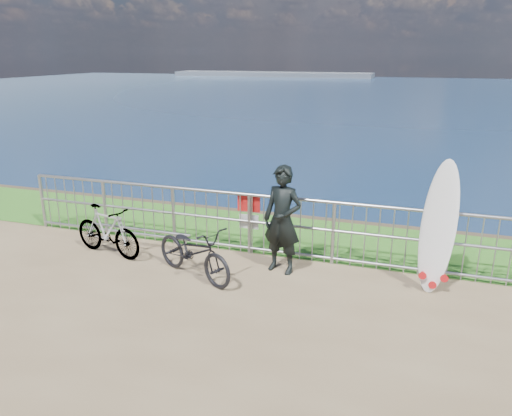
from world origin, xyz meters
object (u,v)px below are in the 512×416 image
(bicycle_far, at_px, (107,231))
(bicycle_near, at_px, (194,251))
(surfboard, at_px, (438,232))
(surfer, at_px, (282,220))

(bicycle_far, bearing_deg, bicycle_near, -88.37)
(surfboard, xyz_separation_m, bicycle_far, (-5.50, -0.42, -0.47))
(bicycle_far, bearing_deg, surfboard, -72.85)
(surfer, distance_m, surfboard, 2.37)
(surfer, relative_size, bicycle_far, 1.18)
(bicycle_near, bearing_deg, bicycle_far, 103.94)
(surfboard, bearing_deg, bicycle_far, -175.61)
(surfer, height_order, surfboard, surfboard)
(surfer, bearing_deg, surfboard, 14.83)
(bicycle_near, bearing_deg, surfboard, -52.72)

